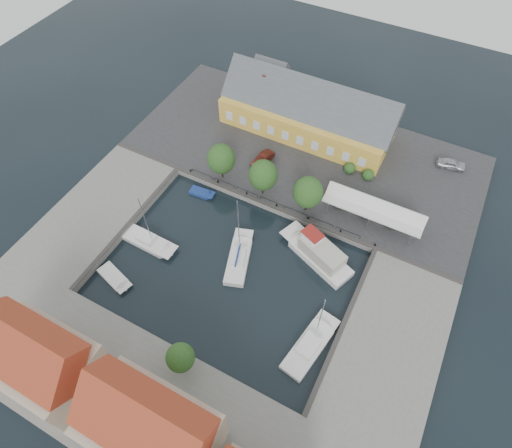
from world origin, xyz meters
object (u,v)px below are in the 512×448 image
(west_boat_c, at_px, (149,242))
(east_boat_c, at_px, (309,346))
(launch_sw, at_px, (115,278))
(car_red, at_px, (263,159))
(launch_nw, at_px, (202,193))
(car_silver, at_px, (452,164))
(tent_canopy, at_px, (374,209))
(trawler, at_px, (318,254))
(warehouse, at_px, (305,111))
(center_sailboat, at_px, (239,259))

(west_boat_c, bearing_deg, east_boat_c, -7.36)
(launch_sw, bearing_deg, east_boat_c, 7.26)
(car_red, bearing_deg, west_boat_c, -96.75)
(launch_nw, bearing_deg, car_silver, 34.50)
(launch_sw, distance_m, launch_nw, 18.14)
(west_boat_c, bearing_deg, tent_canopy, 33.73)
(car_silver, height_order, trawler, trawler)
(warehouse, xyz_separation_m, launch_sw, (-10.37, -38.10, -4.34))
(center_sailboat, xyz_separation_m, east_boat_c, (13.40, -6.76, -0.11))
(car_silver, xyz_separation_m, launch_sw, (-34.79, -40.25, -1.66))
(car_silver, height_order, east_boat_c, east_boat_c)
(car_silver, distance_m, trawler, 27.58)
(tent_canopy, bearing_deg, warehouse, 140.14)
(car_red, distance_m, center_sailboat, 18.07)
(center_sailboat, distance_m, launch_sw, 16.71)
(warehouse, xyz_separation_m, trawler, (12.25, -22.61, -3.41))
(tent_canopy, height_order, center_sailboat, center_sailboat)
(center_sailboat, distance_m, west_boat_c, 12.97)
(car_red, bearing_deg, tent_canopy, 3.20)
(tent_canopy, bearing_deg, trawler, -116.42)
(trawler, bearing_deg, center_sailboat, -150.28)
(trawler, bearing_deg, east_boat_c, -71.54)
(trawler, height_order, east_boat_c, east_boat_c)
(trawler, distance_m, west_boat_c, 23.57)
(center_sailboat, bearing_deg, car_silver, 54.43)
(warehouse, xyz_separation_m, west_boat_c, (-9.62, -31.36, -4.17))
(east_boat_c, relative_size, west_boat_c, 1.06)
(car_red, height_order, launch_sw, car_red)
(center_sailboat, height_order, launch_sw, center_sailboat)
(tent_canopy, height_order, west_boat_c, west_boat_c)
(warehouse, xyz_separation_m, launch_nw, (-7.99, -20.12, -4.34))
(trawler, bearing_deg, car_red, 140.81)
(car_red, height_order, west_boat_c, west_boat_c)
(trawler, xyz_separation_m, west_boat_c, (-21.87, -8.76, -0.76))
(warehouse, relative_size, launch_nw, 7.01)
(car_red, bearing_deg, launch_nw, -108.27)
(tent_canopy, distance_m, center_sailboat, 19.94)
(tent_canopy, xyz_separation_m, launch_sw, (-26.97, -24.25, -3.59))
(car_silver, xyz_separation_m, launch_nw, (-32.40, -22.27, -1.66))
(trawler, height_order, launch_nw, trawler)
(tent_canopy, xyz_separation_m, center_sailboat, (-13.71, -14.09, -3.32))
(tent_canopy, relative_size, launch_sw, 2.46)
(tent_canopy, height_order, car_silver, tent_canopy)
(car_silver, relative_size, launch_sw, 0.78)
(east_boat_c, bearing_deg, west_boat_c, 172.64)
(launch_sw, bearing_deg, warehouse, 74.77)
(warehouse, relative_size, car_red, 6.46)
(warehouse, relative_size, launch_sw, 5.02)
(tent_canopy, xyz_separation_m, car_red, (-18.94, 3.15, -1.96))
(tent_canopy, relative_size, east_boat_c, 1.20)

